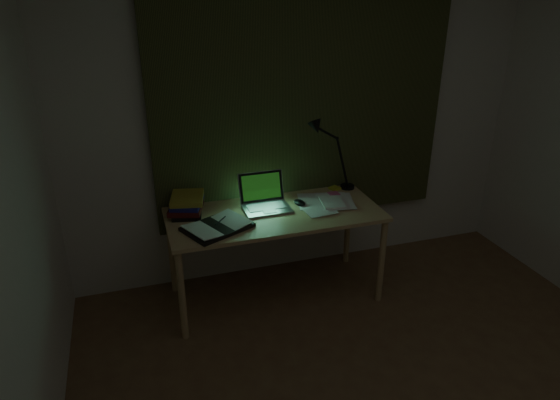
{
  "coord_description": "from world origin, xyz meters",
  "views": [
    {
      "loc": [
        -1.23,
        -1.37,
        2.15
      ],
      "look_at": [
        -0.33,
        1.48,
        0.82
      ],
      "focal_mm": 32.0,
      "sensor_mm": 36.0,
      "label": 1
    }
  ],
  "objects_px": {
    "desk": "(275,255)",
    "desk_lamp": "(349,152)",
    "laptop": "(267,195)",
    "loose_papers": "(325,203)",
    "book_stack": "(186,204)",
    "open_textbook": "(217,226)"
  },
  "relations": [
    {
      "from": "desk",
      "to": "desk_lamp",
      "type": "relative_size",
      "value": 2.54
    },
    {
      "from": "desk",
      "to": "desk_lamp",
      "type": "bearing_deg",
      "value": 21.25
    },
    {
      "from": "desk",
      "to": "laptop",
      "type": "height_order",
      "value": "laptop"
    },
    {
      "from": "desk",
      "to": "loose_papers",
      "type": "xyz_separation_m",
      "value": [
        0.38,
        0.03,
        0.35
      ]
    },
    {
      "from": "desk",
      "to": "loose_papers",
      "type": "relative_size",
      "value": 4.09
    },
    {
      "from": "laptop",
      "to": "book_stack",
      "type": "relative_size",
      "value": 1.43
    },
    {
      "from": "laptop",
      "to": "desk_lamp",
      "type": "height_order",
      "value": "desk_lamp"
    },
    {
      "from": "open_textbook",
      "to": "desk",
      "type": "bearing_deg",
      "value": -9.55
    },
    {
      "from": "open_textbook",
      "to": "book_stack",
      "type": "bearing_deg",
      "value": 92.66
    },
    {
      "from": "desk",
      "to": "book_stack",
      "type": "bearing_deg",
      "value": 163.12
    },
    {
      "from": "book_stack",
      "to": "desk_lamp",
      "type": "height_order",
      "value": "desk_lamp"
    },
    {
      "from": "laptop",
      "to": "desk_lamp",
      "type": "relative_size",
      "value": 0.63
    },
    {
      "from": "open_textbook",
      "to": "book_stack",
      "type": "xyz_separation_m",
      "value": [
        -0.15,
        0.29,
        0.05
      ]
    },
    {
      "from": "loose_papers",
      "to": "open_textbook",
      "type": "bearing_deg",
      "value": -169.82
    },
    {
      "from": "loose_papers",
      "to": "desk_lamp",
      "type": "distance_m",
      "value": 0.46
    },
    {
      "from": "book_stack",
      "to": "loose_papers",
      "type": "distance_m",
      "value": 0.97
    },
    {
      "from": "desk",
      "to": "open_textbook",
      "type": "xyz_separation_m",
      "value": [
        -0.42,
        -0.12,
        0.35
      ]
    },
    {
      "from": "book_stack",
      "to": "loose_papers",
      "type": "xyz_separation_m",
      "value": [
        0.96,
        -0.15,
        -0.06
      ]
    },
    {
      "from": "laptop",
      "to": "desk_lamp",
      "type": "xyz_separation_m",
      "value": [
        0.7,
        0.2,
        0.17
      ]
    },
    {
      "from": "laptop",
      "to": "open_textbook",
      "type": "relative_size",
      "value": 0.91
    },
    {
      "from": "desk_lamp",
      "to": "open_textbook",
      "type": "bearing_deg",
      "value": -154.64
    },
    {
      "from": "desk",
      "to": "laptop",
      "type": "xyz_separation_m",
      "value": [
        -0.04,
        0.06,
        0.45
      ]
    }
  ]
}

